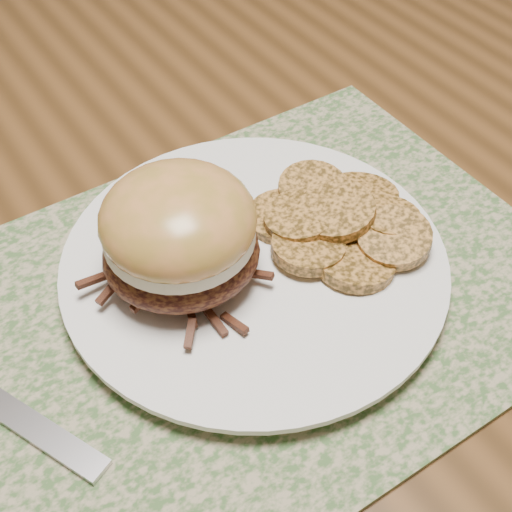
# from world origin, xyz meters

# --- Properties ---
(placemat) EXTENTS (0.45, 0.33, 0.00)m
(placemat) POSITION_xyz_m (0.13, -0.22, 0.75)
(placemat) COLOR #416333
(placemat) RESTS_ON dining_table
(dinner_plate) EXTENTS (0.26, 0.26, 0.02)m
(dinner_plate) POSITION_xyz_m (0.14, -0.21, 0.76)
(dinner_plate) COLOR white
(dinner_plate) RESTS_ON placemat
(pork_sandwich) EXTENTS (0.13, 0.13, 0.08)m
(pork_sandwich) POSITION_xyz_m (0.09, -0.19, 0.81)
(pork_sandwich) COLOR black
(pork_sandwich) RESTS_ON dinner_plate
(roasted_potatoes) EXTENTS (0.14, 0.15, 0.03)m
(roasted_potatoes) POSITION_xyz_m (0.21, -0.22, 0.78)
(roasted_potatoes) COLOR #B67935
(roasted_potatoes) RESTS_ON dinner_plate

